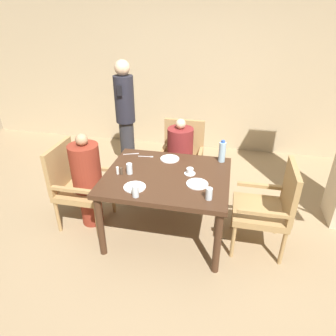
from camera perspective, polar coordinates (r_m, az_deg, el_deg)
ground_plane at (r=3.46m, az=-0.18°, el=-11.98°), size 16.00×16.00×0.00m
wall_back at (r=5.13m, az=5.92°, el=18.82°), size 8.00×0.06×2.80m
dining_table at (r=3.08m, az=-0.20°, el=-2.72°), size 1.26×1.04×0.74m
chair_left_side at (r=3.49m, az=-17.14°, el=-2.63°), size 0.53×0.53×0.95m
diner_in_left_chair at (r=3.39m, az=-15.09°, el=-2.15°), size 0.32×0.32×1.11m
chair_far_side at (r=3.94m, az=2.66°, el=2.46°), size 0.53×0.53×0.95m
diner_in_far_chair at (r=3.80m, az=2.29°, el=1.93°), size 0.32×0.32×1.07m
chair_right_side at (r=3.13m, az=18.83°, el=-6.70°), size 0.53×0.53×0.95m
standing_host at (r=4.42m, az=-8.12°, el=10.12°), size 0.28×0.31×1.63m
plate_main_left at (r=2.88m, az=5.59°, el=-3.03°), size 0.21×0.21×0.01m
plate_main_right at (r=3.34m, az=0.35°, el=1.77°), size 0.21×0.21×0.01m
plate_dessert_center at (r=2.84m, az=-6.36°, el=-3.62°), size 0.21×0.21×0.01m
teacup_with_saucer at (r=3.04m, az=4.19°, el=-0.66°), size 0.12×0.12×0.06m
water_bottle at (r=3.30m, az=10.28°, el=3.07°), size 0.08×0.08×0.25m
glass_tall_near at (r=2.66m, az=7.81°, el=-4.88°), size 0.06×0.06×0.11m
glass_tall_mid at (r=2.68m, az=-6.22°, el=-4.41°), size 0.06×0.06×0.11m
glass_tall_far at (r=3.05m, az=-7.36°, el=-0.13°), size 0.06×0.06×0.11m
salt_shaker at (r=3.07m, az=-9.59°, el=-0.47°), size 0.03×0.03×0.08m
pepper_shaker at (r=3.06m, az=-8.90°, el=-0.58°), size 0.03×0.03×0.07m
fork_beside_plate at (r=3.41m, az=-3.95°, el=2.20°), size 0.17×0.04×0.00m
knife_beside_plate at (r=3.48m, az=-6.89°, el=2.69°), size 0.18×0.07×0.00m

